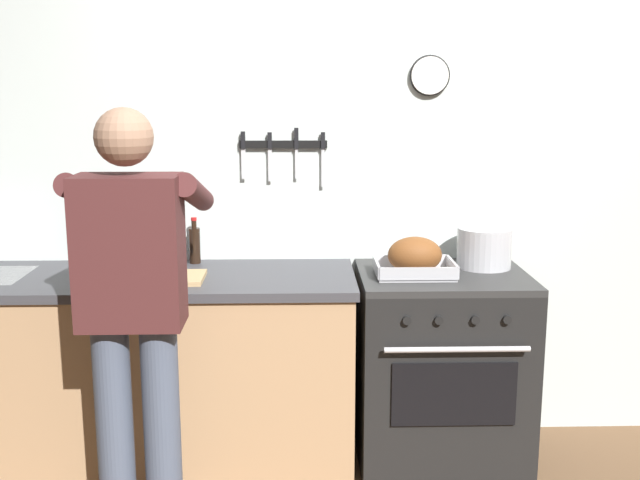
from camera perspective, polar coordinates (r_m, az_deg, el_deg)
wall_back at (r=3.76m, az=5.05°, el=4.76°), size 6.00×0.13×2.60m
counter_block at (r=3.67m, az=-13.91°, el=-9.29°), size 2.03×0.65×0.90m
stove at (r=3.64m, az=8.96°, el=-9.35°), size 0.76×0.67×0.90m
person_cook at (r=2.94m, az=-13.71°, el=-4.34°), size 0.51×0.63×1.66m
roasting_pan at (r=3.43m, az=7.06°, el=-1.36°), size 0.35×0.26×0.18m
stock_pot at (r=3.64m, az=12.11°, el=-0.56°), size 0.25×0.25×0.19m
cutting_board at (r=3.42m, az=-11.62°, el=-2.77°), size 0.36×0.24×0.02m
bottle_wine_red at (r=3.63m, az=-16.97°, el=-0.12°), size 0.07×0.07×0.33m
bottle_soy_sauce at (r=3.69m, az=-9.31°, el=-0.32°), size 0.05×0.05×0.22m
bottle_dish_soap at (r=3.56m, az=-12.26°, el=-0.92°), size 0.06×0.06×0.21m
bottle_hot_sauce at (r=3.69m, az=-13.56°, el=-0.58°), size 0.04×0.04×0.21m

